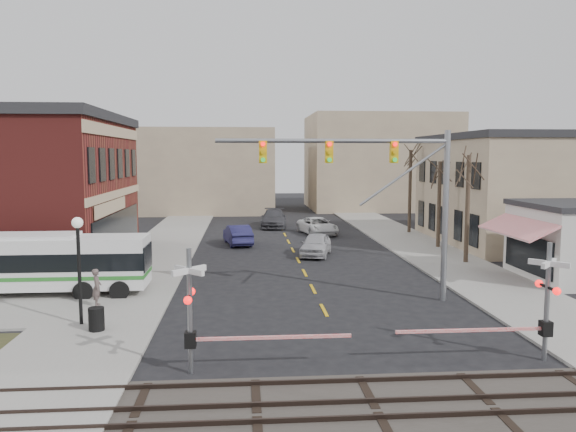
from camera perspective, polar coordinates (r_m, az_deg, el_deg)
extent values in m
plane|color=black|center=(23.38, 4.38, -10.86)|extent=(160.00, 160.00, 0.00)
cube|color=gray|center=(43.05, -12.46, -3.05)|extent=(5.00, 60.00, 0.12)
cube|color=gray|center=(44.56, 12.54, -2.74)|extent=(5.00, 60.00, 0.12)
cube|color=#332D28|center=(16.03, 9.02, -19.05)|extent=(160.00, 5.00, 0.06)
cube|color=#2D231E|center=(16.42, 8.62, -18.06)|extent=(160.00, 0.08, 0.14)
cube|color=#2D231E|center=(17.70, 7.53, -16.19)|extent=(160.00, 0.08, 0.14)
cube|color=#2D231E|center=(15.57, 9.47, -19.49)|extent=(160.00, 0.08, 0.14)
cube|color=tan|center=(39.10, -16.98, 2.17)|extent=(0.10, 15.00, 0.50)
cube|color=tan|center=(39.05, -17.17, 8.18)|extent=(0.10, 15.00, 0.70)
cube|color=black|center=(39.34, -16.86, -1.47)|extent=(0.08, 13.00, 2.60)
cube|color=gray|center=(49.28, 26.70, 2.20)|extent=(20.00, 15.00, 8.00)
cube|color=#262628|center=(49.22, 26.94, 7.14)|extent=(20.30, 15.30, 0.50)
cube|color=red|center=(32.81, 22.16, -1.02)|extent=(1.68, 6.00, 0.87)
cylinder|color=#382B21|center=(37.00, 17.76, 0.68)|extent=(0.28, 0.28, 6.75)
cylinder|color=#382B21|center=(42.71, 15.09, 1.15)|extent=(0.28, 0.28, 6.30)
cylinder|color=#382B21|center=(50.32, 12.28, 2.46)|extent=(0.28, 0.28, 7.20)
cube|color=silver|center=(30.11, -24.72, -4.29)|extent=(11.21, 2.45, 2.45)
cube|color=black|center=(30.08, -24.73, -4.01)|extent=(11.25, 2.49, 0.84)
cube|color=#267426|center=(30.21, -24.67, -5.41)|extent=(11.25, 2.49, 0.19)
cylinder|color=black|center=(30.34, -24.61, -6.53)|extent=(0.94, 2.43, 0.93)
cylinder|color=gray|center=(27.17, 15.68, -0.07)|extent=(0.28, 0.28, 8.00)
cylinder|color=gray|center=(25.68, 4.62, 7.62)|extent=(10.63, 0.20, 0.20)
cube|color=gold|center=(26.26, 10.72, 6.41)|extent=(0.35, 0.30, 1.00)
cube|color=gold|center=(25.65, 4.19, 6.51)|extent=(0.35, 0.30, 1.00)
cube|color=gold|center=(25.37, -2.57, 6.52)|extent=(0.35, 0.30, 1.00)
cylinder|color=gray|center=(17.99, -9.94, -9.53)|extent=(0.16, 0.16, 4.00)
cube|color=silver|center=(17.68, -10.01, -5.47)|extent=(1.00, 1.00, 0.18)
cube|color=silver|center=(17.68, -10.01, -5.47)|extent=(1.00, 1.00, 0.18)
sphere|color=#FF0C0C|center=(17.33, -10.14, -8.43)|extent=(0.26, 0.26, 0.26)
sphere|color=#FF0C0C|center=(18.39, -9.80, -7.57)|extent=(0.26, 0.26, 0.26)
cube|color=black|center=(18.25, -9.88, -12.26)|extent=(0.35, 0.35, 0.50)
cube|color=#FF0C0C|center=(18.19, -1.51, -12.23)|extent=(5.00, 0.10, 0.10)
cylinder|color=gray|center=(20.69, 24.82, -7.94)|extent=(0.16, 0.16, 4.00)
cube|color=silver|center=(20.43, 24.98, -4.39)|extent=(1.00, 1.00, 0.18)
cube|color=silver|center=(20.43, 24.98, -4.39)|extent=(1.00, 1.00, 0.18)
sphere|color=#FF0C0C|center=(20.12, 25.65, -6.90)|extent=(0.26, 0.26, 0.26)
sphere|color=#FF0C0C|center=(21.05, 24.14, -6.28)|extent=(0.26, 0.26, 0.26)
cube|color=black|center=(20.92, 24.70, -10.33)|extent=(0.35, 0.35, 0.50)
cube|color=#FF0C0C|center=(19.81, 18.00, -10.98)|extent=(5.00, 0.10, 0.10)
cylinder|color=black|center=(23.88, -20.42, -5.70)|extent=(0.14, 0.14, 3.94)
sphere|color=silver|center=(23.55, -20.61, -0.64)|extent=(0.44, 0.44, 0.44)
cylinder|color=black|center=(23.18, -18.88, -9.87)|extent=(0.60, 0.60, 0.90)
imported|color=#A7A7AB|center=(38.57, 2.83, -2.91)|extent=(2.92, 4.80, 1.53)
imported|color=#1B1A42|center=(43.41, -5.13, -1.90)|extent=(2.47, 4.91, 1.54)
imported|color=silver|center=(48.98, 3.01, -1.02)|extent=(3.49, 5.63, 1.45)
imported|color=#39393D|center=(53.79, -1.46, -0.25)|extent=(2.79, 5.91, 1.67)
imported|color=#584946|center=(26.76, -18.84, -6.87)|extent=(0.50, 0.67, 1.68)
imported|color=#2B2E4C|center=(31.71, -15.49, -4.93)|extent=(0.92, 0.89, 1.49)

